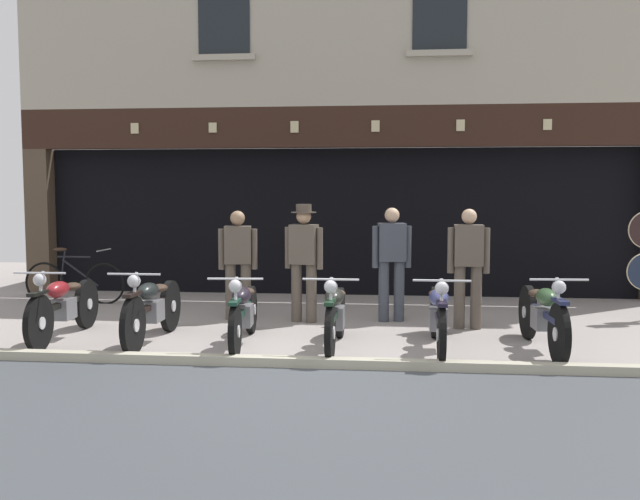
# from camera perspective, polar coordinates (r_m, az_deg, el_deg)

# --- Properties ---
(ground) EXTENTS (23.30, 22.00, 0.18)m
(ground) POSITION_cam_1_polar(r_m,az_deg,el_deg) (6.68, -3.33, -11.83)
(ground) COLOR gray
(shop_facade) EXTENTS (11.60, 4.42, 6.56)m
(shop_facade) POSITION_cam_1_polar(r_m,az_deg,el_deg) (14.33, 1.85, 4.39)
(shop_facade) COLOR black
(shop_facade) RESTS_ON ground
(motorcycle_far_left) EXTENTS (0.62, 2.05, 0.93)m
(motorcycle_far_left) POSITION_cam_1_polar(r_m,az_deg,el_deg) (9.52, -19.83, -4.17)
(motorcycle_far_left) COLOR black
(motorcycle_far_left) RESTS_ON ground
(motorcycle_left) EXTENTS (0.62, 2.04, 0.93)m
(motorcycle_left) POSITION_cam_1_polar(r_m,az_deg,el_deg) (9.00, -13.26, -4.49)
(motorcycle_left) COLOR black
(motorcycle_left) RESTS_ON ground
(motorcycle_center_left) EXTENTS (0.62, 2.06, 0.90)m
(motorcycle_center_left) POSITION_cam_1_polar(r_m,az_deg,el_deg) (8.66, -6.14, -4.88)
(motorcycle_center_left) COLOR black
(motorcycle_center_left) RESTS_ON ground
(motorcycle_center) EXTENTS (0.62, 1.94, 0.91)m
(motorcycle_center) POSITION_cam_1_polar(r_m,az_deg,el_deg) (8.43, 1.23, -5.09)
(motorcycle_center) COLOR black
(motorcycle_center) RESTS_ON ground
(motorcycle_center_right) EXTENTS (0.62, 2.08, 0.92)m
(motorcycle_center_right) POSITION_cam_1_polar(r_m,az_deg,el_deg) (8.45, 9.42, -5.10)
(motorcycle_center_right) COLOR black
(motorcycle_center_right) RESTS_ON ground
(motorcycle_right) EXTENTS (0.62, 2.06, 0.93)m
(motorcycle_right) POSITION_cam_1_polar(r_m,az_deg,el_deg) (8.69, 17.39, -4.92)
(motorcycle_right) COLOR black
(motorcycle_right) RESTS_ON ground
(salesman_left) EXTENTS (0.55, 0.28, 1.57)m
(salesman_left) POSITION_cam_1_polar(r_m,az_deg,el_deg) (10.33, -6.58, -0.77)
(salesman_left) COLOR brown
(salesman_left) RESTS_ON ground
(shopkeeper_center) EXTENTS (0.55, 0.35, 1.67)m
(shopkeeper_center) POSITION_cam_1_polar(r_m,az_deg,el_deg) (10.04, -1.30, -0.54)
(shopkeeper_center) COLOR brown
(shopkeeper_center) RESTS_ON ground
(salesman_right) EXTENTS (0.55, 0.29, 1.62)m
(salesman_right) POSITION_cam_1_polar(r_m,az_deg,el_deg) (10.15, 5.75, -0.70)
(salesman_right) COLOR #3D424C
(salesman_right) RESTS_ON ground
(assistant_far_right) EXTENTS (0.56, 0.24, 1.62)m
(assistant_far_right) POSITION_cam_1_polar(r_m,az_deg,el_deg) (9.76, 11.78, -1.01)
(assistant_far_right) COLOR brown
(assistant_far_right) RESTS_ON ground
(advert_board_near) EXTENTS (0.71, 0.03, 1.11)m
(advert_board_near) POSITION_cam_1_polar(r_m,az_deg,el_deg) (13.00, -6.44, 3.95)
(advert_board_near) COLOR silver
(leaning_bicycle) EXTENTS (1.75, 0.50, 0.93)m
(leaning_bicycle) POSITION_cam_1_polar(r_m,az_deg,el_deg) (12.48, -19.08, -2.34)
(leaning_bicycle) COLOR black
(leaning_bicycle) RESTS_ON ground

